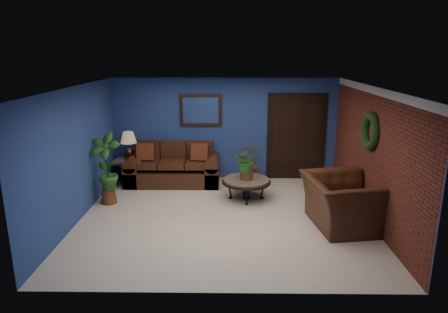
{
  "coord_description": "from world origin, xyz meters",
  "views": [
    {
      "loc": [
        0.1,
        -7.17,
        3.14
      ],
      "look_at": [
        -0.01,
        0.55,
        1.07
      ],
      "focal_mm": 32.0,
      "sensor_mm": 36.0,
      "label": 1
    }
  ],
  "objects_px": {
    "side_chair": "(249,162)",
    "armchair": "(342,202)",
    "end_table": "(130,164)",
    "sofa": "(174,170)",
    "table_lamp": "(129,142)",
    "coffee_table": "(246,182)"
  },
  "relations": [
    {
      "from": "end_table",
      "to": "table_lamp",
      "type": "distance_m",
      "value": 0.55
    },
    {
      "from": "end_table",
      "to": "side_chair",
      "type": "distance_m",
      "value": 2.89
    },
    {
      "from": "coffee_table",
      "to": "armchair",
      "type": "xyz_separation_m",
      "value": [
        1.68,
        -1.35,
        0.07
      ]
    },
    {
      "from": "table_lamp",
      "to": "armchair",
      "type": "bearing_deg",
      "value": -28.31
    },
    {
      "from": "coffee_table",
      "to": "table_lamp",
      "type": "xyz_separation_m",
      "value": [
        -2.77,
        1.05,
        0.63
      ]
    },
    {
      "from": "table_lamp",
      "to": "coffee_table",
      "type": "bearing_deg",
      "value": -20.73
    },
    {
      "from": "side_chair",
      "to": "armchair",
      "type": "height_order",
      "value": "armchair"
    },
    {
      "from": "side_chair",
      "to": "armchair",
      "type": "relative_size",
      "value": 0.64
    },
    {
      "from": "table_lamp",
      "to": "armchair",
      "type": "height_order",
      "value": "table_lamp"
    },
    {
      "from": "sofa",
      "to": "table_lamp",
      "type": "relative_size",
      "value": 3.49
    },
    {
      "from": "end_table",
      "to": "table_lamp",
      "type": "relative_size",
      "value": 1.05
    },
    {
      "from": "coffee_table",
      "to": "end_table",
      "type": "distance_m",
      "value": 2.96
    },
    {
      "from": "sofa",
      "to": "table_lamp",
      "type": "height_order",
      "value": "table_lamp"
    },
    {
      "from": "end_table",
      "to": "coffee_table",
      "type": "bearing_deg",
      "value": -20.73
    },
    {
      "from": "table_lamp",
      "to": "armchair",
      "type": "distance_m",
      "value": 5.09
    },
    {
      "from": "end_table",
      "to": "armchair",
      "type": "bearing_deg",
      "value": -28.31
    },
    {
      "from": "armchair",
      "to": "sofa",
      "type": "bearing_deg",
      "value": 46.46
    },
    {
      "from": "table_lamp",
      "to": "end_table",
      "type": "bearing_deg",
      "value": -26.57
    },
    {
      "from": "sofa",
      "to": "end_table",
      "type": "xyz_separation_m",
      "value": [
        -1.05,
        -0.03,
        0.14
      ]
    },
    {
      "from": "table_lamp",
      "to": "armchair",
      "type": "xyz_separation_m",
      "value": [
        4.45,
        -2.4,
        -0.56
      ]
    },
    {
      "from": "sofa",
      "to": "side_chair",
      "type": "height_order",
      "value": "sofa"
    },
    {
      "from": "end_table",
      "to": "table_lamp",
      "type": "bearing_deg",
      "value": 153.43
    }
  ]
}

